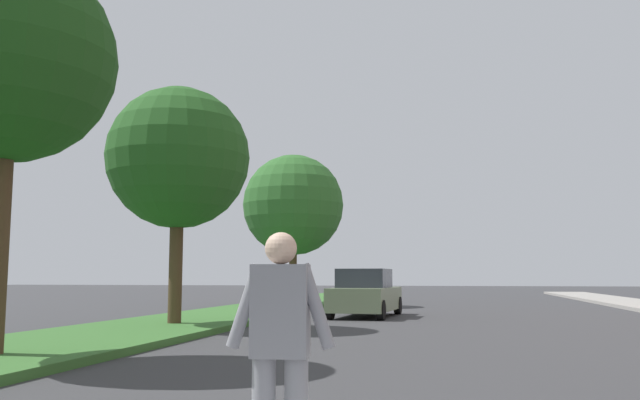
{
  "coord_description": "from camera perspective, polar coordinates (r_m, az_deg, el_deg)",
  "views": [
    {
      "loc": [
        -0.15,
        4.63,
        1.39
      ],
      "look_at": [
        -2.88,
        18.08,
        2.98
      ],
      "focal_mm": 36.94,
      "sensor_mm": 36.0,
      "label": 1
    }
  ],
  "objects": [
    {
      "name": "sedan_midblock",
      "position": [
        22.91,
        3.97,
        -8.16
      ],
      "size": [
        2.17,
        4.51,
        1.64
      ],
      "color": "gray",
      "rests_on": "ground_plane"
    },
    {
      "name": "tree_far",
      "position": [
        18.43,
        -12.17,
        3.55
      ],
      "size": [
        3.88,
        3.88,
        6.4
      ],
      "color": "#4C3823",
      "rests_on": "median_strip"
    },
    {
      "name": "median_strip",
      "position": [
        24.61,
        -6.59,
        -9.63
      ],
      "size": [
        3.92,
        64.0,
        0.15
      ],
      "primitive_type": "cube",
      "color": "#386B2D",
      "rests_on": "ground_plane"
    },
    {
      "name": "tree_distant",
      "position": [
        31.12,
        -2.33,
        -0.44
      ],
      "size": [
        4.75,
        4.75,
        6.97
      ],
      "color": "#4C3823",
      "rests_on": "median_strip"
    },
    {
      "name": "ground_plane",
      "position": [
        25.41,
        11.98,
        -9.6
      ],
      "size": [
        140.0,
        140.0,
        0.0
      ],
      "primitive_type": "plane",
      "color": "#38383A"
    },
    {
      "name": "pedestrian_performer",
      "position": [
        4.53,
        -3.46,
        -12.4
      ],
      "size": [
        0.75,
        0.27,
        1.69
      ],
      "color": "gray",
      "rests_on": "ground_plane"
    },
    {
      "name": "tree_mid",
      "position": [
        12.5,
        -25.42,
        11.01
      ],
      "size": [
        3.58,
        3.58,
        6.71
      ],
      "color": "#4C3823",
      "rests_on": "median_strip"
    }
  ]
}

